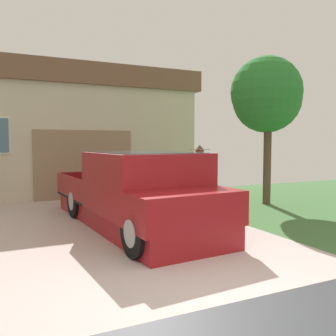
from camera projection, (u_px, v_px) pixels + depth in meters
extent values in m
cube|color=#BDABA5|center=(112.00, 224.00, 8.08)|extent=(5.20, 9.00, 0.06)
cube|color=maroon|center=(130.00, 215.00, 7.96)|extent=(2.17, 5.68, 0.42)
cube|color=maroon|center=(145.00, 182.00, 7.23)|extent=(2.09, 2.41, 1.19)
cube|color=#1E2833|center=(145.00, 165.00, 7.20)|extent=(1.84, 2.21, 0.50)
cube|color=maroon|center=(187.00, 209.00, 5.89)|extent=(1.99, 1.00, 0.59)
cube|color=black|center=(106.00, 195.00, 9.31)|extent=(2.10, 2.56, 0.06)
cube|color=maroon|center=(138.00, 183.00, 9.75)|extent=(0.24, 2.42, 0.57)
cube|color=maroon|center=(70.00, 188.00, 8.83)|extent=(0.24, 2.42, 0.57)
cube|color=maroon|center=(92.00, 181.00, 10.32)|extent=(1.93, 0.20, 0.57)
cube|color=black|center=(211.00, 170.00, 7.04)|extent=(0.11, 0.19, 0.20)
cylinder|color=black|center=(222.00, 221.00, 6.43)|extent=(0.32, 0.82, 0.80)
cylinder|color=#9E9EA3|center=(222.00, 221.00, 6.43)|extent=(0.31, 0.46, 0.44)
cylinder|color=black|center=(137.00, 233.00, 5.61)|extent=(0.32, 0.82, 0.80)
cylinder|color=#9E9EA3|center=(137.00, 233.00, 5.61)|extent=(0.31, 0.46, 0.44)
cylinder|color=black|center=(139.00, 196.00, 9.51)|extent=(0.32, 0.82, 0.80)
cylinder|color=#9E9EA3|center=(139.00, 196.00, 9.51)|extent=(0.31, 0.46, 0.44)
cylinder|color=black|center=(76.00, 201.00, 8.69)|extent=(0.32, 0.82, 0.80)
cylinder|color=#9E9EA3|center=(76.00, 201.00, 8.69)|extent=(0.31, 0.46, 0.44)
cylinder|color=navy|center=(204.00, 200.00, 8.56)|extent=(0.14, 0.14, 0.90)
cylinder|color=navy|center=(195.00, 201.00, 8.30)|extent=(0.14, 0.14, 0.90)
cylinder|color=#3870B2|center=(200.00, 170.00, 8.38)|extent=(0.30, 0.30, 0.61)
cylinder|color=tan|center=(204.00, 170.00, 8.52)|extent=(0.09, 0.09, 0.60)
cylinder|color=tan|center=(195.00, 171.00, 8.25)|extent=(0.09, 0.09, 0.60)
sphere|color=tan|center=(200.00, 151.00, 8.35)|extent=(0.20, 0.20, 0.20)
cylinder|color=brown|center=(200.00, 150.00, 8.35)|extent=(0.47, 0.47, 0.01)
cone|color=brown|center=(200.00, 147.00, 8.34)|extent=(0.21, 0.21, 0.11)
cube|color=#232328|center=(200.00, 217.00, 8.17)|extent=(0.36, 0.19, 0.24)
torus|color=#232328|center=(200.00, 209.00, 8.16)|extent=(0.32, 0.02, 0.32)
cube|color=beige|center=(37.00, 142.00, 14.10)|extent=(10.49, 6.70, 3.69)
cube|color=brown|center=(35.00, 85.00, 13.95)|extent=(10.90, 6.97, 0.72)
cube|color=#93755B|center=(85.00, 164.00, 11.60)|extent=(3.15, 0.06, 2.22)
cylinder|color=brown|center=(267.00, 163.00, 10.52)|extent=(0.23, 0.23, 2.45)
sphere|color=#2C7F31|center=(267.00, 99.00, 10.46)|extent=(1.99, 1.99, 1.99)
sphere|color=#2C7F31|center=(266.00, 92.00, 10.39)|extent=(2.06, 2.06, 2.06)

